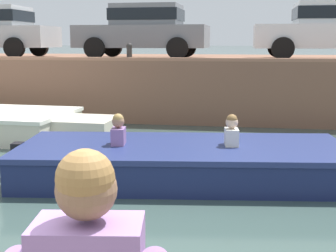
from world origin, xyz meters
name	(u,v)px	position (x,y,z in m)	size (l,w,h in m)	color
ground_plane	(164,181)	(0.00, 4.83, 0.00)	(400.00, 400.00, 0.00)	#384C47
far_quay_wall	(206,83)	(0.00, 12.66, 0.82)	(60.00, 6.00, 1.63)	brown
far_wall_coping	(197,59)	(0.00, 9.78, 1.67)	(60.00, 0.24, 0.08)	#9F6C52
motorboat_passing	(198,162)	(0.50, 5.02, 0.28)	(6.20, 2.61, 1.03)	navy
car_left_inner_grey	(144,29)	(-1.77, 11.72, 2.48)	(3.87, 1.96, 1.54)	slate
car_centre_white	(328,28)	(3.42, 11.72, 2.48)	(3.90, 2.02, 1.54)	white
mooring_bollard_mid	(129,51)	(-1.78, 9.91, 1.87)	(0.15, 0.15, 0.45)	#2D2B28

